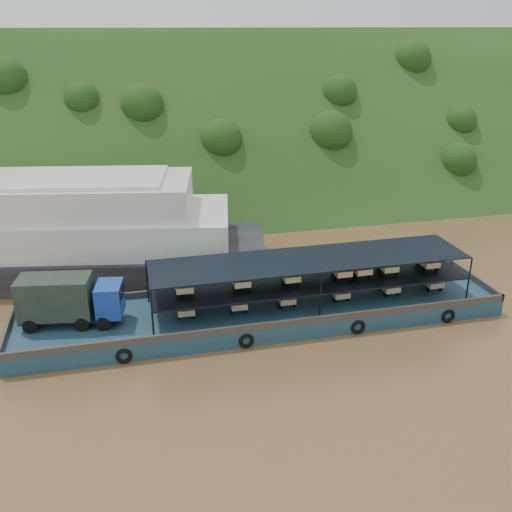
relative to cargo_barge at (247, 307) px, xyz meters
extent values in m
plane|color=brown|center=(3.78, 1.57, -1.16)|extent=(160.00, 160.00, 0.00)
cube|color=#163212|center=(3.78, 37.57, -1.16)|extent=(140.00, 39.60, 39.60)
cube|color=#15344B|center=(1.15, -0.04, -0.56)|extent=(35.00, 7.00, 1.20)
cube|color=#592D19|center=(1.15, 3.36, 0.29)|extent=(35.00, 0.20, 0.50)
cube|color=#592D19|center=(1.15, -3.44, 0.29)|extent=(35.00, 0.20, 0.50)
cube|color=#592D19|center=(18.55, -0.04, 0.29)|extent=(0.20, 7.00, 0.50)
cube|color=#592D19|center=(-16.25, -0.04, 0.29)|extent=(0.20, 7.00, 0.50)
torus|color=black|center=(-8.85, -3.59, -0.61)|extent=(1.06, 0.26, 1.06)
torus|color=black|center=(-0.85, -3.59, -0.61)|extent=(1.06, 0.26, 1.06)
torus|color=black|center=(7.15, -3.59, -0.61)|extent=(1.06, 0.26, 1.06)
torus|color=black|center=(14.15, -3.59, -0.61)|extent=(1.06, 0.26, 1.06)
cylinder|color=black|center=(-14.72, -0.26, 0.53)|extent=(1.03, 0.49, 0.99)
cylinder|color=black|center=(-14.40, 1.79, 0.53)|extent=(1.03, 0.49, 0.99)
cylinder|color=black|center=(-11.40, -0.78, 0.53)|extent=(1.03, 0.49, 0.99)
cylinder|color=black|center=(-11.08, 1.27, 0.53)|extent=(1.03, 0.49, 0.99)
cylinder|color=black|center=(-10.04, -0.99, 0.53)|extent=(1.03, 0.49, 0.99)
cylinder|color=black|center=(-9.72, 1.06, 0.53)|extent=(1.03, 0.49, 0.99)
cube|color=black|center=(-12.02, 0.37, 0.68)|extent=(6.96, 3.17, 0.20)
cube|color=navy|center=(-9.49, -0.02, 1.81)|extent=(2.02, 2.60, 2.17)
cube|color=black|center=(-8.66, -0.15, 2.21)|extent=(0.36, 1.96, 0.89)
cube|color=black|center=(-13.00, 0.52, 2.11)|extent=(5.04, 3.07, 2.76)
cube|color=black|center=(4.65, -0.04, 1.70)|extent=(23.00, 5.00, 0.12)
cube|color=black|center=(4.65, -0.04, 3.34)|extent=(23.00, 5.00, 0.08)
cylinder|color=black|center=(-6.85, -2.54, 1.69)|extent=(0.12, 0.12, 3.30)
cylinder|color=black|center=(-6.85, 2.46, 1.69)|extent=(0.12, 0.12, 3.30)
cylinder|color=black|center=(4.65, -2.54, 1.69)|extent=(0.12, 0.12, 3.30)
cylinder|color=black|center=(4.65, 2.46, 1.69)|extent=(0.12, 0.12, 3.30)
cylinder|color=black|center=(16.15, -2.54, 1.69)|extent=(0.12, 0.12, 3.30)
cylinder|color=black|center=(16.15, 2.46, 1.69)|extent=(0.12, 0.12, 3.30)
cylinder|color=black|center=(-4.48, 1.01, 0.30)|extent=(0.12, 0.52, 0.52)
cylinder|color=black|center=(-4.98, -0.79, 0.30)|extent=(0.14, 0.52, 0.52)
cylinder|color=black|center=(-3.98, -0.79, 0.30)|extent=(0.14, 0.52, 0.52)
cube|color=#C0B388|center=(-4.48, -0.44, 0.64)|extent=(1.15, 1.50, 0.44)
cube|color=red|center=(-4.48, 0.71, 0.82)|extent=(0.55, 0.80, 0.80)
cube|color=red|center=(-4.48, 0.51, 1.32)|extent=(0.50, 0.10, 0.10)
cylinder|color=black|center=(-0.76, 1.01, 0.30)|extent=(0.12, 0.52, 0.52)
cylinder|color=black|center=(-1.26, -0.79, 0.30)|extent=(0.14, 0.52, 0.52)
cylinder|color=black|center=(-0.26, -0.79, 0.30)|extent=(0.14, 0.52, 0.52)
cube|color=#C2AD89|center=(-0.76, -0.44, 0.64)|extent=(1.15, 1.50, 0.44)
cube|color=red|center=(-0.76, 0.71, 0.82)|extent=(0.55, 0.80, 0.80)
cube|color=red|center=(-0.76, 0.51, 1.32)|extent=(0.50, 0.10, 0.10)
cylinder|color=black|center=(2.79, 1.01, 0.30)|extent=(0.12, 0.52, 0.52)
cylinder|color=black|center=(2.29, -0.79, 0.30)|extent=(0.14, 0.52, 0.52)
cylinder|color=black|center=(3.29, -0.79, 0.30)|extent=(0.14, 0.52, 0.52)
cube|color=tan|center=(2.79, -0.44, 0.64)|extent=(1.15, 1.50, 0.44)
cube|color=red|center=(2.79, 0.71, 0.82)|extent=(0.55, 0.80, 0.80)
cube|color=red|center=(2.79, 0.51, 1.32)|extent=(0.50, 0.10, 0.10)
cylinder|color=black|center=(6.93, 1.01, 0.30)|extent=(0.12, 0.52, 0.52)
cylinder|color=black|center=(6.43, -0.79, 0.30)|extent=(0.14, 0.52, 0.52)
cylinder|color=black|center=(7.43, -0.79, 0.30)|extent=(0.14, 0.52, 0.52)
cube|color=#C5B98B|center=(6.93, -0.44, 0.64)|extent=(1.15, 1.50, 0.44)
cube|color=red|center=(6.93, 0.71, 0.82)|extent=(0.55, 0.80, 0.80)
cube|color=red|center=(6.93, 0.51, 1.32)|extent=(0.50, 0.10, 0.10)
cylinder|color=black|center=(10.93, 1.01, 0.30)|extent=(0.12, 0.52, 0.52)
cylinder|color=black|center=(10.43, -0.79, 0.30)|extent=(0.14, 0.52, 0.52)
cylinder|color=black|center=(11.43, -0.79, 0.30)|extent=(0.14, 0.52, 0.52)
cube|color=beige|center=(10.93, -0.44, 0.64)|extent=(1.15, 1.50, 0.44)
cube|color=red|center=(10.93, 0.71, 0.82)|extent=(0.55, 0.80, 0.80)
cube|color=red|center=(10.93, 0.51, 1.32)|extent=(0.50, 0.10, 0.10)
cylinder|color=black|center=(14.53, 1.01, 0.30)|extent=(0.12, 0.52, 0.52)
cylinder|color=black|center=(14.03, -0.79, 0.30)|extent=(0.14, 0.52, 0.52)
cylinder|color=black|center=(15.03, -0.79, 0.30)|extent=(0.14, 0.52, 0.52)
cube|color=#C5B08C|center=(14.53, -0.44, 0.64)|extent=(1.15, 1.50, 0.44)
cube|color=#AF1A0B|center=(14.53, 0.71, 0.82)|extent=(0.55, 0.80, 0.80)
cube|color=#AF1A0B|center=(14.53, 0.51, 1.32)|extent=(0.50, 0.10, 0.10)
cylinder|color=black|center=(-4.51, 1.01, 2.02)|extent=(0.12, 0.52, 0.52)
cylinder|color=black|center=(-5.01, -0.79, 2.02)|extent=(0.14, 0.52, 0.52)
cylinder|color=black|center=(-4.01, -0.79, 2.02)|extent=(0.14, 0.52, 0.52)
cube|color=#C1B988|center=(-4.51, -0.44, 2.36)|extent=(1.15, 1.50, 0.44)
cube|color=#B50C0C|center=(-4.51, 0.71, 2.54)|extent=(0.55, 0.80, 0.80)
cube|color=#B50C0C|center=(-4.51, 0.51, 3.04)|extent=(0.50, 0.10, 0.10)
cylinder|color=black|center=(-0.52, 1.01, 2.02)|extent=(0.12, 0.52, 0.52)
cylinder|color=black|center=(-1.02, -0.79, 2.02)|extent=(0.14, 0.52, 0.52)
cylinder|color=black|center=(-0.02, -0.79, 2.02)|extent=(0.14, 0.52, 0.52)
cube|color=beige|center=(-0.52, -0.44, 2.36)|extent=(1.15, 1.50, 0.44)
cube|color=#19489A|center=(-0.52, 0.71, 2.54)|extent=(0.55, 0.80, 0.80)
cube|color=#19489A|center=(-0.52, 0.51, 3.04)|extent=(0.50, 0.10, 0.10)
cylinder|color=black|center=(3.10, 1.01, 2.02)|extent=(0.12, 0.52, 0.52)
cylinder|color=black|center=(2.60, -0.79, 2.02)|extent=(0.14, 0.52, 0.52)
cylinder|color=black|center=(3.60, -0.79, 2.02)|extent=(0.14, 0.52, 0.52)
cube|color=#C8C18E|center=(3.10, -0.44, 2.36)|extent=(1.15, 1.50, 0.44)
cube|color=#B41B0C|center=(3.10, 0.71, 2.54)|extent=(0.55, 0.80, 0.80)
cube|color=#B41B0C|center=(3.10, 0.51, 3.04)|extent=(0.50, 0.10, 0.10)
cylinder|color=black|center=(6.98, 1.01, 2.02)|extent=(0.12, 0.52, 0.52)
cylinder|color=black|center=(6.48, -0.79, 2.02)|extent=(0.14, 0.52, 0.52)
cylinder|color=black|center=(7.48, -0.79, 2.02)|extent=(0.14, 0.52, 0.52)
cube|color=beige|center=(6.98, -0.44, 2.36)|extent=(1.15, 1.50, 0.44)
cube|color=#1A40A1|center=(6.98, 0.71, 2.54)|extent=(0.55, 0.80, 0.80)
cube|color=#1A40A1|center=(6.98, 0.51, 3.04)|extent=(0.50, 0.10, 0.10)
cylinder|color=black|center=(10.63, 1.01, 2.02)|extent=(0.12, 0.52, 0.52)
cylinder|color=black|center=(10.13, -0.79, 2.02)|extent=(0.14, 0.52, 0.52)
cylinder|color=black|center=(11.13, -0.79, 2.02)|extent=(0.14, 0.52, 0.52)
cube|color=beige|center=(10.63, -0.44, 2.36)|extent=(1.15, 1.50, 0.44)
cube|color=red|center=(10.63, 0.71, 2.54)|extent=(0.55, 0.80, 0.80)
cube|color=red|center=(10.63, 0.51, 3.04)|extent=(0.50, 0.10, 0.10)
cylinder|color=black|center=(13.98, 1.01, 2.02)|extent=(0.12, 0.52, 0.52)
cylinder|color=black|center=(13.48, -0.79, 2.02)|extent=(0.14, 0.52, 0.52)
cylinder|color=black|center=(14.48, -0.79, 2.02)|extent=(0.14, 0.52, 0.52)
cube|color=beige|center=(13.98, -0.44, 2.36)|extent=(1.15, 1.50, 0.44)
cube|color=beige|center=(13.98, 0.71, 2.54)|extent=(0.55, 0.80, 0.80)
cube|color=beige|center=(13.98, 0.51, 3.04)|extent=(0.50, 0.10, 0.10)
cylinder|color=black|center=(8.52, 1.01, 2.02)|extent=(0.12, 0.52, 0.52)
cylinder|color=black|center=(8.02, -0.79, 2.02)|extent=(0.14, 0.52, 0.52)
cylinder|color=black|center=(9.02, -0.79, 2.02)|extent=(0.14, 0.52, 0.52)
cube|color=beige|center=(8.52, -0.44, 2.36)|extent=(1.15, 1.50, 0.44)
cube|color=#1A40A1|center=(8.52, 0.71, 2.54)|extent=(0.55, 0.80, 0.80)
cube|color=#1A40A1|center=(8.52, 0.51, 3.04)|extent=(0.50, 0.10, 0.10)
cube|color=black|center=(-17.00, 13.30, 0.10)|extent=(43.31, 17.99, 2.53)
cube|color=silver|center=(-17.00, 13.30, 2.84)|extent=(36.91, 15.81, 2.95)
cube|color=silver|center=(-17.00, 13.30, 5.68)|extent=(30.51, 13.63, 2.74)
cube|color=silver|center=(-17.00, 13.30, 7.20)|extent=(26.18, 11.83, 0.32)
camera|label=1|loc=(-7.97, -35.88, 18.98)|focal=40.00mm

